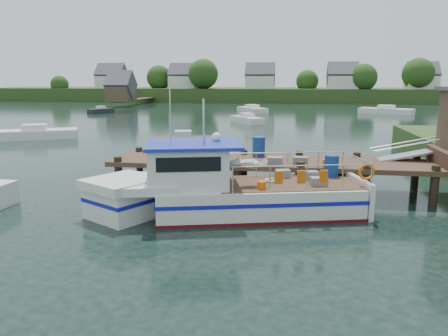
# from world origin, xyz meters

# --- Properties ---
(ground_plane) EXTENTS (160.00, 160.00, 0.00)m
(ground_plane) POSITION_xyz_m (0.00, 0.00, 0.00)
(ground_plane) COLOR black
(far_shore) EXTENTS (140.00, 42.55, 9.22)m
(far_shore) POSITION_xyz_m (0.01, 82.37, 2.10)
(far_shore) COLOR #2F471D
(far_shore) RESTS_ON ground
(dock) EXTENTS (16.60, 3.00, 4.78)m
(dock) POSITION_xyz_m (6.51, 0.01, 2.24)
(dock) COLOR #4A3323
(dock) RESTS_ON ground
(lobster_boat) EXTENTS (10.13, 5.00, 4.88)m
(lobster_boat) POSITION_xyz_m (-0.72, -3.41, 0.89)
(lobster_boat) COLOR silver
(lobster_boat) RESTS_ON ground
(moored_rowboat) EXTENTS (4.35, 2.33, 1.20)m
(moored_rowboat) POSITION_xyz_m (-5.93, 11.74, 0.45)
(moored_rowboat) COLOR #4A3323
(moored_rowboat) RESTS_ON ground
(moored_far) EXTENTS (7.64, 5.52, 1.24)m
(moored_far) POSITION_xyz_m (14.99, 46.66, 0.46)
(moored_far) COLOR silver
(moored_far) RESTS_ON ground
(moored_a) EXTENTS (6.83, 4.78, 1.20)m
(moored_a) POSITION_xyz_m (-18.93, 14.35, 0.44)
(moored_a) COLOR silver
(moored_a) RESTS_ON ground
(moored_b) EXTENTS (4.24, 5.28, 1.14)m
(moored_b) POSITION_xyz_m (-3.20, 30.14, 0.42)
(moored_b) COLOR silver
(moored_b) RESTS_ON ground
(moored_d) EXTENTS (5.17, 6.97, 1.14)m
(moored_d) POSITION_xyz_m (-4.07, 47.01, 0.42)
(moored_d) COLOR silver
(moored_d) RESTS_ON ground
(moored_e) EXTENTS (3.01, 3.99, 1.06)m
(moored_e) POSITION_xyz_m (-25.46, 41.63, 0.39)
(moored_e) COLOR black
(moored_e) RESTS_ON ground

